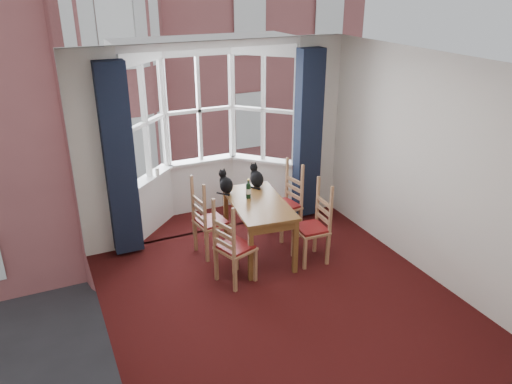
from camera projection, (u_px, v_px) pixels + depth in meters
floor at (287, 307)px, 5.87m from camera, size 4.50×4.50×0.00m
ceiling at (294, 65)px, 4.76m from camera, size 4.50×4.50×0.00m
wall_left at (97, 236)px, 4.55m from camera, size 0.00×4.50×4.50m
wall_right at (435, 171)px, 6.08m from camera, size 0.00×4.50×4.50m
wall_near at (444, 319)px, 3.44m from camera, size 4.00×0.00×4.00m
wall_back_pier_left at (99, 157)px, 6.57m from camera, size 0.70×0.12×2.80m
wall_back_pier_right at (315, 128)px, 7.83m from camera, size 0.70×0.12×2.80m
bay_window at (205, 132)px, 7.62m from camera, size 2.76×0.94×2.80m
curtain_left at (120, 162)px, 6.52m from camera, size 0.38×0.22×2.60m
curtain_right at (308, 135)px, 7.61m from camera, size 0.38×0.22×2.60m
dining_table at (258, 209)px, 6.75m from camera, size 0.85×1.39×0.80m
chair_left_near at (230, 250)px, 6.15m from camera, size 0.51×0.53×0.92m
chair_left_far at (205, 224)px, 6.81m from camera, size 0.45×0.47×0.92m
chair_right_near at (317, 228)px, 6.70m from camera, size 0.42×0.44×0.92m
chair_right_far at (289, 205)px, 7.38m from camera, size 0.46×0.48×0.92m
cat_left at (226, 184)px, 6.95m from camera, size 0.23×0.28×0.34m
cat_right at (256, 178)px, 7.15m from camera, size 0.21×0.28×0.35m
wine_bottle at (248, 190)px, 6.77m from camera, size 0.07×0.07×0.27m
candle_tall at (157, 172)px, 7.36m from camera, size 0.06×0.06×0.12m
street at (71, 125)px, 35.17m from camera, size 80.00×80.00×0.00m
tenement_building at (95, 40)px, 16.94m from camera, size 18.40×7.80×15.20m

